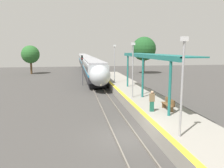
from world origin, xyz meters
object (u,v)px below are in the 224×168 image
platform_bench (169,104)px  lamppost_far (115,61)px  lamppost_near (182,81)px  railway_signal (82,67)px  train (86,62)px  lamppost_mid (133,66)px  person_waiting (152,101)px

platform_bench → lamppost_far: lamppost_far is taller
platform_bench → lamppost_near: 5.92m
platform_bench → railway_signal: bearing=107.9°
train → lamppost_near: size_ratio=13.42×
lamppost_near → platform_bench: bearing=72.3°
train → lamppost_mid: 41.41m
train → person_waiting: train is taller
lamppost_mid → railway_signal: bearing=107.6°
train → lamppost_far: size_ratio=13.42×
person_waiting → lamppost_near: (-0.19, -4.89, 2.21)m
train → lamppost_far: (2.37, -31.40, 1.80)m
lamppost_near → person_waiting: bearing=87.8°
railway_signal → lamppost_mid: bearing=-72.4°
train → lamppost_near: lamppost_near is taller
platform_bench → lamppost_mid: size_ratio=0.32×
lamppost_mid → lamppost_far: (0.00, 9.90, 0.00)m
person_waiting → lamppost_mid: 5.48m
railway_signal → lamppost_near: bearing=-79.5°
train → platform_bench: 46.28m
platform_bench → railway_signal: (-6.01, 18.66, 1.43)m
platform_bench → lamppost_mid: bearing=108.6°
lamppost_mid → platform_bench: bearing=-71.4°
person_waiting → lamppost_far: size_ratio=0.30×
train → platform_bench: size_ratio=42.04×
train → person_waiting: (2.55, -46.31, -0.41)m
train → lamppost_mid: size_ratio=13.42×
lamppost_far → platform_bench: bearing=-83.7°
person_waiting → lamppost_near: size_ratio=0.30×
train → platform_bench: (3.99, -46.11, -0.76)m
lamppost_near → train: bearing=92.6°
lamppost_near → lamppost_mid: 9.90m
person_waiting → lamppost_far: (-0.19, 14.91, 2.21)m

